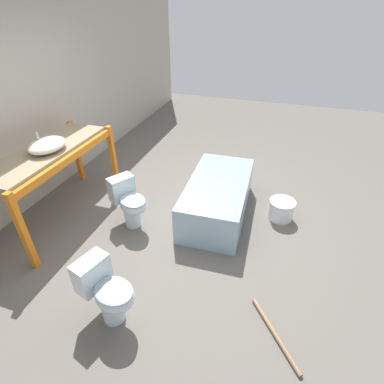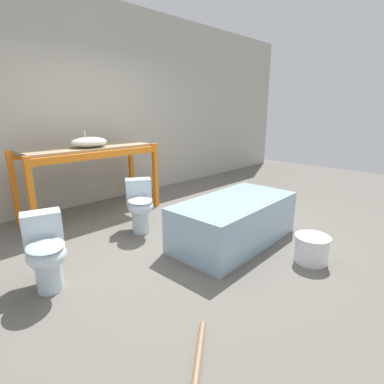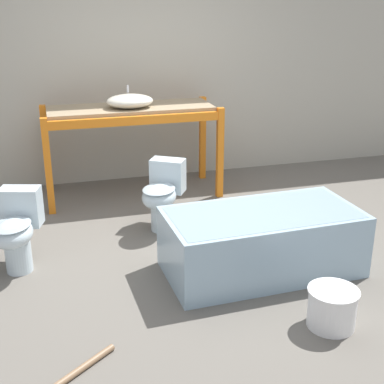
{
  "view_description": "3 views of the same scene",
  "coord_description": "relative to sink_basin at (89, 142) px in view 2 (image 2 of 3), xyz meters",
  "views": [
    {
      "loc": [
        -2.96,
        -1.3,
        2.62
      ],
      "look_at": [
        -0.11,
        -0.37,
        0.64
      ],
      "focal_mm": 28.0,
      "sensor_mm": 36.0,
      "label": 1
    },
    {
      "loc": [
        -2.29,
        -2.53,
        1.53
      ],
      "look_at": [
        -0.04,
        -0.31,
        0.65
      ],
      "focal_mm": 28.0,
      "sensor_mm": 36.0,
      "label": 2
    },
    {
      "loc": [
        -1.21,
        -4.21,
        2.17
      ],
      "look_at": [
        -0.14,
        -0.42,
        0.69
      ],
      "focal_mm": 50.0,
      "sensor_mm": 36.0,
      "label": 3
    }
  ],
  "objects": [
    {
      "name": "sink_basin",
      "position": [
        0.0,
        0.0,
        0.0
      ],
      "size": [
        0.5,
        0.4,
        0.22
      ],
      "color": "silver",
      "rests_on": "shelving_rack"
    },
    {
      "name": "bathtub_main",
      "position": [
        0.72,
        -2.0,
        -0.78
      ],
      "size": [
        1.6,
        0.85,
        0.52
      ],
      "rotation": [
        0.0,
        0.0,
        0.04
      ],
      "color": "#99B7CC",
      "rests_on": "ground_plane"
    },
    {
      "name": "bucket_white",
      "position": [
        0.88,
        -2.88,
        -0.94
      ],
      "size": [
        0.35,
        0.35,
        0.28
      ],
      "color": "white",
      "rests_on": "ground_plane"
    },
    {
      "name": "shelving_rack",
      "position": [
        0.01,
        0.07,
        -0.23
      ],
      "size": [
        1.91,
        0.74,
        1.01
      ],
      "color": "orange",
      "rests_on": "ground_plane"
    },
    {
      "name": "ground_plane",
      "position": [
        0.31,
        -1.43,
        -1.08
      ],
      "size": [
        12.0,
        12.0,
        0.0
      ],
      "primitive_type": "plane",
      "color": "#666059"
    },
    {
      "name": "toilet_near",
      "position": [
        0.12,
        -0.96,
        -0.72
      ],
      "size": [
        0.57,
        0.64,
        0.66
      ],
      "rotation": [
        0.0,
        0.0,
        -0.55
      ],
      "color": "silver",
      "rests_on": "ground_plane"
    },
    {
      "name": "toilet_far",
      "position": [
        -1.2,
        -1.44,
        -0.72
      ],
      "size": [
        0.46,
        0.63,
        0.66
      ],
      "rotation": [
        0.0,
        0.0,
        -0.28
      ],
      "color": "silver",
      "rests_on": "ground_plane"
    },
    {
      "name": "warehouse_wall_rear",
      "position": [
        0.31,
        0.68,
        0.52
      ],
      "size": [
        10.8,
        0.08,
        3.2
      ],
      "color": "#B2AD9E",
      "rests_on": "ground_plane"
    },
    {
      "name": "loose_pipe",
      "position": [
        -0.92,
        -2.97,
        -1.06
      ],
      "size": [
        0.64,
        0.5,
        0.04
      ],
      "color": "#8C6B4C",
      "rests_on": "ground_plane"
    }
  ]
}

